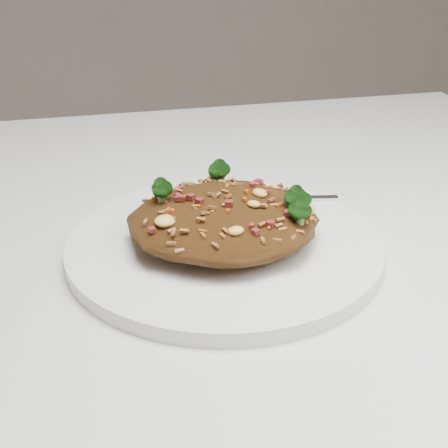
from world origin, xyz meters
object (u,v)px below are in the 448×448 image
at_px(dining_table, 115,309).
at_px(fried_rice, 225,212).
at_px(plate, 224,245).
at_px(fork, 267,199).

xyz_separation_m(dining_table, fried_rice, (0.10, -0.07, 0.13)).
distance_m(plate, fried_rice, 0.03).
height_order(dining_table, fork, fork).
relative_size(fried_rice, fork, 1.05).
bearing_deg(fried_rice, dining_table, 147.63).
height_order(fried_rice, fork, fried_rice).
bearing_deg(fork, plate, -120.23).
bearing_deg(plate, fried_rice, 3.16).
bearing_deg(plate, dining_table, 147.34).
height_order(plate, fried_rice, fried_rice).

